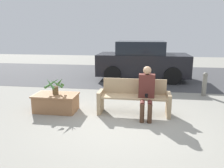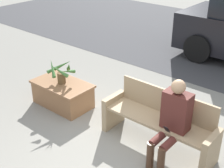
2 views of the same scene
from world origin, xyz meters
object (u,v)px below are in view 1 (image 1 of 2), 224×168
at_px(planter_box, 56,102).
at_px(bollard_post, 205,84).
at_px(person_seated, 147,90).
at_px(bench, 134,97).
at_px(parked_car, 142,61).
at_px(potted_plant, 55,85).

xyz_separation_m(planter_box, bollard_post, (4.17, 2.07, 0.16)).
bearing_deg(person_seated, bollard_post, 48.63).
xyz_separation_m(bench, bollard_post, (2.17, 1.93, -0.01)).
height_order(planter_box, parked_car, parked_car).
bearing_deg(bollard_post, planter_box, -153.63).
bearing_deg(bench, person_seated, -31.78).
relative_size(person_seated, planter_box, 1.11).
distance_m(bench, bollard_post, 2.90).
height_order(potted_plant, parked_car, parked_car).
bearing_deg(bollard_post, potted_plant, -153.72).
bearing_deg(planter_box, bollard_post, 26.37).
bearing_deg(bench, potted_plant, -176.29).
height_order(potted_plant, bollard_post, potted_plant).
relative_size(planter_box, parked_car, 0.29).
relative_size(bench, planter_box, 1.61).
bearing_deg(planter_box, potted_plant, 89.62).
height_order(bench, parked_car, parked_car).
xyz_separation_m(person_seated, bollard_post, (1.87, 2.12, -0.26)).
bearing_deg(person_seated, planter_box, 178.76).
xyz_separation_m(bench, planter_box, (-2.00, -0.14, -0.18)).
height_order(planter_box, potted_plant, potted_plant).
distance_m(person_seated, parked_car, 4.49).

